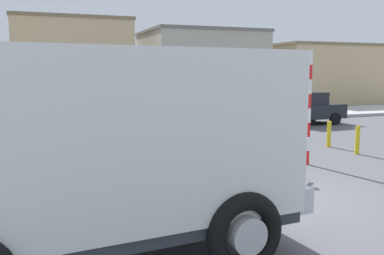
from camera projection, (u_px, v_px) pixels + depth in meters
name	position (u px, v px, depth m)	size (l,w,h in m)	color
ground_plane	(266.00, 197.00, 8.90)	(120.00, 120.00, 0.00)	#56565B
sidewalk_far	(125.00, 120.00, 22.49)	(80.00, 5.00, 0.16)	#ADADA8
truck_foreground	(97.00, 142.00, 5.76)	(5.62, 3.20, 2.90)	white
cyclist	(259.00, 139.00, 11.04)	(1.69, 0.58, 1.72)	black
traffic_light_pole	(308.00, 91.00, 11.83)	(0.24, 0.43, 3.20)	red
car_red_near	(303.00, 108.00, 21.09)	(4.08, 2.03, 1.60)	#1E2328
car_white_mid	(182.00, 117.00, 17.07)	(4.10, 2.07, 1.60)	#B7B7BC
car_far_side	(226.00, 110.00, 20.00)	(4.31, 2.73, 1.60)	#1E2328
bollard_near	(357.00, 140.00, 13.49)	(0.14, 0.14, 0.90)	gold
bollard_far	(329.00, 134.00, 14.79)	(0.14, 0.14, 0.90)	gold
building_mid_block	(72.00, 65.00, 28.21)	(7.43, 5.75, 6.02)	#D1B284
building_corner_right	(200.00, 70.00, 31.11)	(8.07, 7.15, 5.51)	#B2AD9E
building_set_back	(313.00, 74.00, 35.75)	(8.67, 7.72, 4.80)	#D1B284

